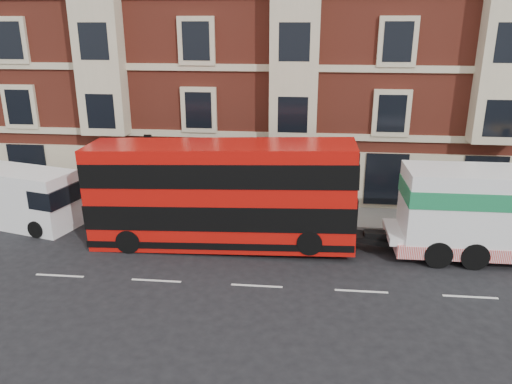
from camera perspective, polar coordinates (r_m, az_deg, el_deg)
ground at (r=19.67m, az=0.09°, el=-10.68°), size 120.00×120.00×0.00m
sidewalk at (r=26.41m, az=1.75°, el=-2.55°), size 90.00×3.00×0.15m
victorian_terrace at (r=32.07m, az=3.93°, el=19.43°), size 45.00×12.00×20.40m
lamp_post_west at (r=25.48m, az=-12.01°, el=2.41°), size 0.35×0.15×4.35m
double_decker_bus at (r=22.14m, az=-4.03°, el=-0.13°), size 11.74×2.69×4.75m
tow_truck at (r=23.51m, az=26.38°, el=-2.12°), size 9.40×2.78×3.92m
box_van at (r=27.40m, az=-25.23°, el=-0.63°), size 5.89×3.54×2.87m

